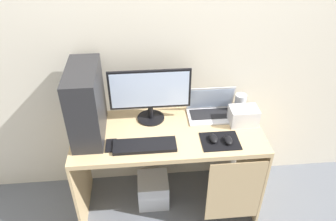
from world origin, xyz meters
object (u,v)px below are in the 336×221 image
speaker (240,103)px  mouse_right (228,140)px  mouse_left (213,138)px  subwoofer (153,190)px  pc_tower (86,103)px  laptop (211,109)px  keyboard (145,146)px  monitor (150,94)px  projector (243,116)px  cell_phone (111,146)px

speaker → mouse_right: (-0.18, -0.36, -0.05)m
mouse_left → subwoofer: 0.78m
pc_tower → mouse_right: 0.98m
laptop → mouse_right: (0.05, -0.33, -0.02)m
keyboard → mouse_right: size_ratio=4.38×
laptop → monitor: bearing=-177.7°
projector → subwoofer: size_ratio=0.82×
projector → subwoofer: (-0.67, -0.02, -0.69)m
pc_tower → projector: 1.11m
laptop → projector: laptop is taller
keyboard → mouse_right: (0.56, -0.00, 0.01)m
laptop → subwoofer: laptop is taller
speaker → projector: (-0.02, -0.16, -0.01)m
monitor → subwoofer: (-0.01, -0.14, -0.85)m
monitor → cell_phone: monitor is taller
keyboard → mouse_left: (0.47, 0.02, 0.01)m
cell_phone → subwoofer: cell_phone is taller
laptop → cell_phone: 0.79m
monitor → projector: bearing=-9.5°
projector → mouse_left: 0.31m
speaker → subwoofer: 1.00m
speaker → cell_phone: size_ratio=1.09×
laptop → mouse_left: laptop is taller
mouse_left → subwoofer: (-0.42, 0.15, -0.65)m
projector → mouse_right: (-0.16, -0.20, -0.04)m
projector → mouse_left: size_ratio=2.08×
mouse_left → monitor: bearing=145.0°
keyboard → mouse_left: bearing=2.5°
mouse_right → keyboard: bearing=179.5°
mouse_left → pc_tower: bearing=168.8°
monitor → mouse_right: (0.51, -0.31, -0.20)m
laptop → cell_phone: laptop is taller
keyboard → mouse_left: 0.47m
monitor → keyboard: 0.38m
mouse_right → mouse_left: bearing=165.3°
laptop → speaker: laptop is taller
laptop → keyboard: 0.61m
pc_tower → mouse_right: bearing=-11.6°
projector → cell_phone: projector is taller
mouse_left → projector: bearing=34.9°
monitor → laptop: size_ratio=1.62×
mouse_right → monitor: bearing=148.3°
pc_tower → laptop: size_ratio=1.40×
laptop → mouse_right: bearing=-81.3°
subwoofer → speaker: bearing=14.9°
cell_phone → keyboard: bearing=-7.4°
monitor → keyboard: size_ratio=1.37×
speaker → mouse_right: speaker is taller
laptop → subwoofer: (-0.46, -0.15, -0.67)m
pc_tower → laptop: pc_tower is taller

